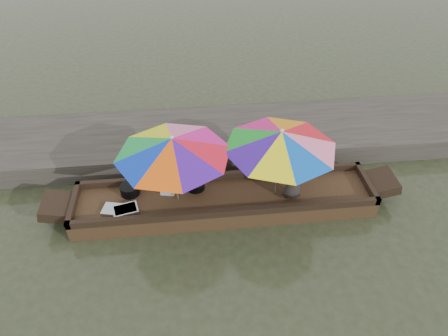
{
  "coord_description": "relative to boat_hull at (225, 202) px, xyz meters",
  "views": [
    {
      "loc": [
        -0.64,
        -5.85,
        5.94
      ],
      "look_at": [
        0.0,
        0.1,
        1.0
      ],
      "focal_mm": 32.0,
      "sensor_mm": 36.0,
      "label": 1
    }
  ],
  "objects": [
    {
      "name": "cooking_pot",
      "position": [
        -1.9,
        0.28,
        0.28
      ],
      "size": [
        0.39,
        0.39,
        0.21
      ],
      "primitive_type": "cylinder",
      "color": "black",
      "rests_on": "boat_hull"
    },
    {
      "name": "umbrella_stern",
      "position": [
        1.05,
        0.0,
        0.95
      ],
      "size": [
        2.23,
        2.23,
        1.55
      ],
      "primitive_type": null,
      "rotation": [
        0.0,
        0.0,
        0.03
      ],
      "color": "red",
      "rests_on": "boat_hull"
    },
    {
      "name": "tray_scallop",
      "position": [
        -2.17,
        -0.19,
        0.21
      ],
      "size": [
        0.53,
        0.43,
        0.06
      ],
      "primitive_type": "cube",
      "rotation": [
        0.0,
        0.0,
        -0.23
      ],
      "color": "silver",
      "rests_on": "boat_hull"
    },
    {
      "name": "charcoal_grill",
      "position": [
        -0.57,
        0.3,
        0.26
      ],
      "size": [
        0.38,
        0.38,
        0.18
      ],
      "primitive_type": "cylinder",
      "color": "black",
      "rests_on": "boat_hull"
    },
    {
      "name": "umbrella_bow",
      "position": [
        -0.94,
        0.0,
        0.95
      ],
      "size": [
        2.43,
        2.43,
        1.55
      ],
      "primitive_type": null,
      "rotation": [
        0.0,
        0.0,
        0.13
      ],
      "color": "#E5148E",
      "rests_on": "boat_hull"
    },
    {
      "name": "vendor",
      "position": [
        1.34,
        -0.13,
        0.68
      ],
      "size": [
        0.52,
        0.37,
        1.0
      ],
      "primitive_type": "imported",
      "rotation": [
        0.0,
        0.0,
        3.25
      ],
      "color": "black",
      "rests_on": "boat_hull"
    },
    {
      "name": "dock",
      "position": [
        0.0,
        2.2,
        0.08
      ],
      "size": [
        22.0,
        2.2,
        0.5
      ],
      "primitive_type": "cube",
      "color": "#2D2B26",
      "rests_on": "ground"
    },
    {
      "name": "water",
      "position": [
        0.0,
        0.0,
        -0.17
      ],
      "size": [
        80.0,
        80.0,
        0.0
      ],
      "primitive_type": "plane",
      "color": "#28301B",
      "rests_on": "ground"
    },
    {
      "name": "supply_bag",
      "position": [
        -1.13,
        0.23,
        0.3
      ],
      "size": [
        0.32,
        0.28,
        0.26
      ],
      "primitive_type": "cube",
      "rotation": [
        0.0,
        0.0,
        -0.24
      ],
      "color": "silver",
      "rests_on": "boat_hull"
    },
    {
      "name": "tray_crayfish",
      "position": [
        -1.96,
        -0.25,
        0.22
      ],
      "size": [
        0.53,
        0.43,
        0.09
      ],
      "primitive_type": "cube",
      "rotation": [
        0.0,
        0.0,
        0.24
      ],
      "color": "silver",
      "rests_on": "boat_hull"
    },
    {
      "name": "boat_hull",
      "position": [
        0.0,
        0.0,
        0.0
      ],
      "size": [
        6.06,
        1.2,
        0.35
      ],
      "primitive_type": "cube",
      "color": "black",
      "rests_on": "water"
    }
  ]
}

